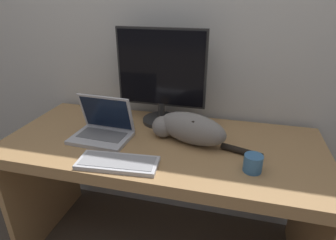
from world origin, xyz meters
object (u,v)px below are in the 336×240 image
(laptop, at_px, (103,130))
(external_keyboard, at_px, (118,163))
(monitor, at_px, (161,77))
(cat, at_px, (189,128))
(coffee_mug, at_px, (253,163))

(laptop, bearing_deg, external_keyboard, -47.94)
(laptop, height_order, external_keyboard, laptop)
(monitor, bearing_deg, cat, -46.36)
(monitor, xyz_separation_m, laptop, (-0.24, -0.27, -0.23))
(external_keyboard, bearing_deg, cat, 42.41)
(cat, distance_m, coffee_mug, 0.37)
(laptop, xyz_separation_m, cat, (0.44, 0.06, 0.03))
(laptop, bearing_deg, monitor, 51.37)
(external_keyboard, relative_size, cat, 0.65)
(coffee_mug, bearing_deg, laptop, 170.78)
(coffee_mug, bearing_deg, monitor, 142.30)
(external_keyboard, height_order, coffee_mug, coffee_mug)
(laptop, xyz_separation_m, external_keyboard, (0.18, -0.22, -0.03))
(laptop, height_order, coffee_mug, laptop)
(cat, xyz_separation_m, coffee_mug, (0.31, -0.19, -0.04))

